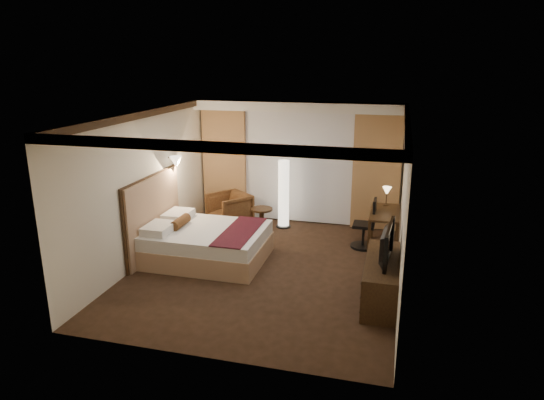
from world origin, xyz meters
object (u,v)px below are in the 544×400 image
(television, at_px, (382,241))
(armchair, at_px, (229,208))
(side_table, at_px, (262,220))
(desk, at_px, (384,230))
(bed, at_px, (208,244))
(floor_lamp, at_px, (284,194))
(dresser, at_px, (381,279))
(office_chair, at_px, (364,223))

(television, bearing_deg, armchair, 56.16)
(side_table, xyz_separation_m, desk, (2.56, -0.34, 0.12))
(bed, height_order, television, television)
(floor_lamp, relative_size, desk, 1.29)
(desk, distance_m, dresser, 2.13)
(dresser, bearing_deg, television, 180.00)
(armchair, xyz_separation_m, television, (3.36, -2.62, 0.54))
(floor_lamp, bearing_deg, desk, -18.52)
(bed, relative_size, desk, 1.79)
(side_table, distance_m, television, 3.63)
(bed, xyz_separation_m, dresser, (3.15, -0.75, 0.02))
(television, bearing_deg, office_chair, 15.05)
(desk, bearing_deg, bed, -155.94)
(side_table, relative_size, dresser, 0.31)
(bed, bearing_deg, floor_lamp, 66.37)
(desk, bearing_deg, floor_lamp, 161.48)
(floor_lamp, xyz_separation_m, dresser, (2.22, -2.86, -0.43))
(side_table, bearing_deg, armchair, 169.13)
(side_table, relative_size, office_chair, 0.51)
(side_table, bearing_deg, floor_lamp, 45.58)
(side_table, relative_size, floor_lamp, 0.34)
(television, bearing_deg, dresser, -85.93)
(armchair, bearing_deg, television, 0.71)
(armchair, height_order, side_table, armchair)
(bed, distance_m, armchair, 1.89)
(bed, bearing_deg, armchair, 97.46)
(side_table, xyz_separation_m, floor_lamp, (0.38, 0.39, 0.49))
(floor_lamp, distance_m, television, 3.61)
(desk, bearing_deg, television, -89.46)
(bed, relative_size, television, 2.02)
(side_table, relative_size, desk, 0.44)
(office_chair, height_order, dresser, office_chair)
(office_chair, bearing_deg, floor_lamp, 157.15)
(side_table, height_order, floor_lamp, floor_lamp)
(television, bearing_deg, floor_lamp, 41.56)
(desk, xyz_separation_m, office_chair, (-0.38, -0.05, 0.12))
(dresser, bearing_deg, bed, 166.62)
(floor_lamp, xyz_separation_m, office_chair, (1.79, -0.78, -0.25))
(office_chair, distance_m, television, 2.17)
(dresser, bearing_deg, side_table, 136.57)
(office_chair, relative_size, television, 0.97)
(side_table, height_order, desk, desk)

